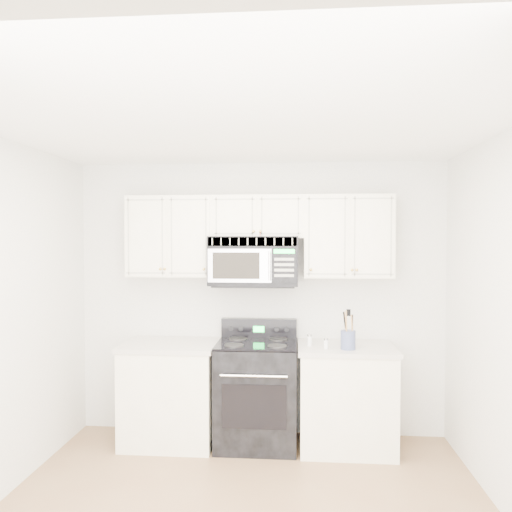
# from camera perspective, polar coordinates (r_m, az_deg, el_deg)

# --- Properties ---
(room) EXTENTS (3.51, 3.51, 2.61)m
(room) POSITION_cam_1_polar(r_m,az_deg,el_deg) (3.10, -1.98, -8.65)
(room) COLOR olive
(room) RESTS_ON ground
(base_cabinet_left) EXTENTS (0.86, 0.65, 0.92)m
(base_cabinet_left) POSITION_cam_1_polar(r_m,az_deg,el_deg) (4.84, -9.71, -15.47)
(base_cabinet_left) COLOR white
(base_cabinet_left) RESTS_ON ground
(base_cabinet_right) EXTENTS (0.86, 0.65, 0.92)m
(base_cabinet_right) POSITION_cam_1_polar(r_m,az_deg,el_deg) (4.72, 10.27, -15.93)
(base_cabinet_right) COLOR white
(base_cabinet_right) RESTS_ON ground
(range) EXTENTS (0.72, 0.66, 1.11)m
(range) POSITION_cam_1_polar(r_m,az_deg,el_deg) (4.70, 0.10, -15.22)
(range) COLOR black
(range) RESTS_ON ground
(upper_cabinets) EXTENTS (2.44, 0.37, 0.75)m
(upper_cabinets) POSITION_cam_1_polar(r_m,az_deg,el_deg) (4.63, 0.29, 2.72)
(upper_cabinets) COLOR white
(upper_cabinets) RESTS_ON ground
(microwave) EXTENTS (0.81, 0.45, 0.45)m
(microwave) POSITION_cam_1_polar(r_m,az_deg,el_deg) (4.59, -0.24, -0.52)
(microwave) COLOR black
(microwave) RESTS_ON ground
(utensil_crock) EXTENTS (0.13, 0.13, 0.34)m
(utensil_crock) POSITION_cam_1_polar(r_m,az_deg,el_deg) (4.43, 10.48, -9.31)
(utensil_crock) COLOR #414B70
(utensil_crock) RESTS_ON base_cabinet_right
(shaker_salt) EXTENTS (0.04, 0.04, 0.10)m
(shaker_salt) POSITION_cam_1_polar(r_m,az_deg,el_deg) (4.52, 6.15, -9.52)
(shaker_salt) COLOR white
(shaker_salt) RESTS_ON base_cabinet_right
(shaker_pepper) EXTENTS (0.04, 0.04, 0.09)m
(shaker_pepper) POSITION_cam_1_polar(r_m,az_deg,el_deg) (4.42, 8.00, -9.87)
(shaker_pepper) COLOR white
(shaker_pepper) RESTS_ON base_cabinet_right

